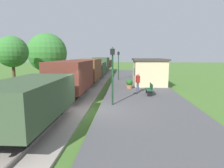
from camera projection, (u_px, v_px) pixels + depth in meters
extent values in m
plane|color=#47702D|center=(95.00, 113.00, 11.38)|extent=(160.00, 160.00, 0.00)
cube|color=#4C4C4F|center=(149.00, 112.00, 11.17)|extent=(6.00, 60.00, 0.25)
cube|color=#9E9389|center=(56.00, 111.00, 11.52)|extent=(3.80, 60.00, 0.12)
cube|color=slate|center=(68.00, 110.00, 11.46)|extent=(0.07, 60.00, 0.14)
cube|color=slate|center=(44.00, 109.00, 11.55)|extent=(0.07, 60.00, 0.14)
cube|color=#384C33|center=(30.00, 98.00, 8.32)|extent=(2.50, 5.60, 1.60)
cube|color=black|center=(31.00, 112.00, 8.42)|extent=(2.10, 5.15, 0.50)
cylinder|color=black|center=(47.00, 107.00, 10.22)|extent=(1.56, 0.84, 0.84)
cylinder|color=black|center=(7.00, 134.00, 6.69)|extent=(1.56, 0.84, 0.84)
cylinder|color=black|center=(55.00, 98.00, 11.33)|extent=(0.20, 0.30, 0.20)
cube|color=brown|center=(71.00, 75.00, 14.78)|extent=(2.50, 5.60, 2.20)
cube|color=black|center=(72.00, 87.00, 14.93)|extent=(2.10, 5.15, 0.50)
cylinder|color=black|center=(77.00, 87.00, 16.73)|extent=(1.56, 0.84, 0.84)
cylinder|color=black|center=(65.00, 95.00, 13.20)|extent=(1.56, 0.84, 0.84)
cylinder|color=black|center=(80.00, 82.00, 17.84)|extent=(0.20, 0.30, 0.20)
cylinder|color=black|center=(59.00, 95.00, 12.02)|extent=(0.20, 0.30, 0.20)
cube|color=brown|center=(87.00, 69.00, 21.30)|extent=(2.50, 5.60, 2.20)
cube|color=black|center=(88.00, 77.00, 21.44)|extent=(2.10, 5.15, 0.50)
cylinder|color=black|center=(90.00, 78.00, 23.24)|extent=(1.56, 0.84, 0.84)
cylinder|color=black|center=(84.00, 82.00, 19.71)|extent=(1.56, 0.84, 0.84)
cylinder|color=black|center=(92.00, 75.00, 24.35)|extent=(0.20, 0.30, 0.20)
cylinder|color=black|center=(82.00, 81.00, 18.53)|extent=(0.20, 0.30, 0.20)
cube|color=#384C33|center=(96.00, 68.00, 27.85)|extent=(2.50, 5.60, 1.60)
cube|color=black|center=(96.00, 72.00, 27.95)|extent=(2.10, 5.15, 0.50)
cylinder|color=black|center=(98.00, 73.00, 29.76)|extent=(1.56, 0.84, 0.84)
cylinder|color=black|center=(94.00, 75.00, 26.22)|extent=(1.56, 0.84, 0.84)
cylinder|color=black|center=(99.00, 71.00, 30.86)|extent=(0.20, 0.30, 0.20)
cylinder|color=black|center=(93.00, 74.00, 25.04)|extent=(0.20, 0.30, 0.20)
cube|color=#384C33|center=(101.00, 64.00, 34.32)|extent=(2.50, 5.60, 2.20)
cube|color=black|center=(101.00, 69.00, 34.46)|extent=(2.10, 5.15, 0.50)
cylinder|color=black|center=(103.00, 70.00, 36.27)|extent=(1.56, 0.84, 0.84)
cylinder|color=black|center=(100.00, 71.00, 32.73)|extent=(1.56, 0.84, 0.84)
cylinder|color=black|center=(103.00, 68.00, 37.37)|extent=(0.20, 0.30, 0.20)
cylinder|color=black|center=(99.00, 70.00, 31.55)|extent=(0.20, 0.30, 0.20)
cube|color=brown|center=(105.00, 64.00, 40.87)|extent=(2.50, 5.60, 1.60)
cube|color=black|center=(105.00, 67.00, 40.97)|extent=(2.10, 5.15, 0.50)
cylinder|color=black|center=(106.00, 67.00, 42.78)|extent=(1.56, 0.84, 0.84)
cylinder|color=black|center=(104.00, 68.00, 39.24)|extent=(1.56, 0.84, 0.84)
cylinder|color=black|center=(106.00, 66.00, 43.88)|extent=(0.20, 0.30, 0.20)
cylinder|color=black|center=(104.00, 68.00, 38.06)|extent=(0.20, 0.30, 0.20)
cube|color=beige|center=(148.00, 72.00, 21.25)|extent=(3.20, 5.50, 2.60)
cube|color=#3D3833|center=(149.00, 59.00, 21.04)|extent=(3.50, 5.80, 0.18)
cube|color=black|center=(134.00, 72.00, 20.24)|extent=(0.03, 0.90, 0.80)
cube|color=#1E4C2D|center=(149.00, 89.00, 15.35)|extent=(0.42, 1.50, 0.04)
cube|color=#1E4C2D|center=(151.00, 86.00, 15.30)|extent=(0.04, 1.50, 0.45)
cube|color=black|center=(150.00, 94.00, 14.79)|extent=(0.38, 0.06, 0.42)
cube|color=black|center=(148.00, 91.00, 15.98)|extent=(0.38, 0.06, 0.42)
cube|color=#1E4C2D|center=(139.00, 75.00, 26.01)|extent=(0.42, 1.50, 0.04)
cube|color=#1E4C2D|center=(140.00, 73.00, 25.96)|extent=(0.04, 1.50, 0.45)
cube|color=black|center=(139.00, 77.00, 25.45)|extent=(0.38, 0.06, 0.42)
cube|color=black|center=(138.00, 76.00, 26.64)|extent=(0.38, 0.06, 0.42)
cylinder|color=#474C66|center=(138.00, 88.00, 16.21)|extent=(0.15, 0.15, 0.86)
cylinder|color=#474C66|center=(137.00, 87.00, 16.36)|extent=(0.15, 0.15, 0.86)
cube|color=maroon|center=(138.00, 79.00, 16.18)|extent=(0.35, 0.44, 0.60)
sphere|color=beige|center=(138.00, 74.00, 16.11)|extent=(0.22, 0.22, 0.22)
cylinder|color=#9E6642|center=(129.00, 87.00, 18.34)|extent=(0.56, 0.56, 0.34)
sphere|color=#235B23|center=(129.00, 82.00, 18.28)|extent=(0.64, 0.64, 0.64)
cylinder|color=#193823|center=(113.00, 80.00, 12.09)|extent=(0.11, 0.11, 3.20)
cube|color=black|center=(113.00, 52.00, 11.82)|extent=(0.28, 0.28, 0.36)
sphere|color=#F2E5BF|center=(113.00, 52.00, 11.82)|extent=(0.20, 0.20, 0.20)
cone|color=#193823|center=(113.00, 48.00, 11.78)|extent=(0.20, 0.20, 0.16)
cylinder|color=#193823|center=(118.00, 67.00, 24.63)|extent=(0.11, 0.11, 3.20)
cube|color=black|center=(118.00, 53.00, 24.36)|extent=(0.28, 0.28, 0.36)
sphere|color=#F2E5BF|center=(118.00, 53.00, 24.36)|extent=(0.20, 0.20, 0.20)
cone|color=#193823|center=(119.00, 51.00, 24.32)|extent=(0.20, 0.20, 0.16)
cylinder|color=#4C3823|center=(14.00, 77.00, 18.61)|extent=(0.28, 0.28, 2.63)
sphere|color=#387A33|center=(12.00, 52.00, 18.24)|extent=(2.98, 2.98, 2.98)
cylinder|color=#4C3823|center=(48.00, 75.00, 23.67)|extent=(0.28, 0.28, 1.94)
sphere|color=#387A33|center=(47.00, 53.00, 23.25)|extent=(4.70, 4.70, 4.70)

